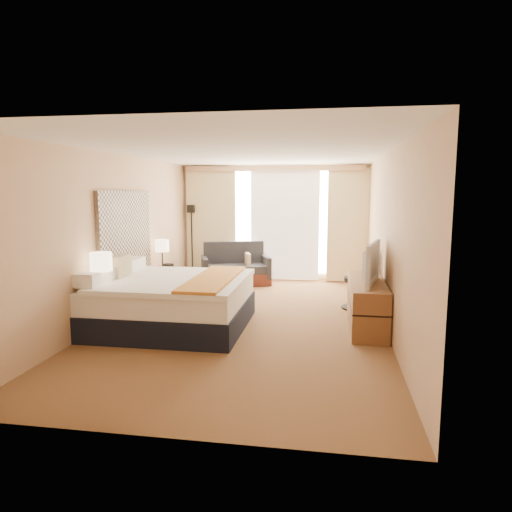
# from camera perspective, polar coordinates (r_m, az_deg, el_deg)

# --- Properties ---
(floor) EXTENTS (4.20, 7.00, 0.02)m
(floor) POSITION_cam_1_polar(r_m,az_deg,el_deg) (7.26, -1.15, -8.07)
(floor) COLOR #4F1D16
(floor) RESTS_ON ground
(ceiling) EXTENTS (4.20, 7.00, 0.02)m
(ceiling) POSITION_cam_1_polar(r_m,az_deg,el_deg) (6.99, -1.21, 12.86)
(ceiling) COLOR white
(ceiling) RESTS_ON wall_back
(wall_back) EXTENTS (4.20, 0.02, 2.60)m
(wall_back) POSITION_cam_1_polar(r_m,az_deg,el_deg) (10.45, 2.29, 4.16)
(wall_back) COLOR #D7AB83
(wall_back) RESTS_ON ground
(wall_front) EXTENTS (4.20, 0.02, 2.60)m
(wall_front) POSITION_cam_1_polar(r_m,az_deg,el_deg) (3.65, -11.14, -3.47)
(wall_front) COLOR #D7AB83
(wall_front) RESTS_ON ground
(wall_left) EXTENTS (0.02, 7.00, 2.60)m
(wall_left) POSITION_cam_1_polar(r_m,az_deg,el_deg) (7.67, -16.83, 2.37)
(wall_left) COLOR #D7AB83
(wall_left) RESTS_ON ground
(wall_right) EXTENTS (0.02, 7.00, 2.60)m
(wall_right) POSITION_cam_1_polar(r_m,az_deg,el_deg) (6.94, 16.14, 1.83)
(wall_right) COLOR #D7AB83
(wall_right) RESTS_ON ground
(headboard) EXTENTS (0.06, 1.85, 1.50)m
(headboard) POSITION_cam_1_polar(r_m,az_deg,el_deg) (7.83, -15.92, 2.37)
(headboard) COLOR black
(headboard) RESTS_ON wall_left
(nightstand_left) EXTENTS (0.45, 0.52, 0.55)m
(nightstand_left) POSITION_cam_1_polar(r_m,az_deg,el_deg) (6.82, -18.60, -7.16)
(nightstand_left) COLOR brown
(nightstand_left) RESTS_ON floor
(nightstand_right) EXTENTS (0.45, 0.52, 0.55)m
(nightstand_right) POSITION_cam_1_polar(r_m,az_deg,el_deg) (9.04, -11.23, -3.17)
(nightstand_right) COLOR brown
(nightstand_right) RESTS_ON floor
(media_dresser) EXTENTS (0.50, 1.80, 0.70)m
(media_dresser) POSITION_cam_1_polar(r_m,az_deg,el_deg) (7.08, 13.65, -5.78)
(media_dresser) COLOR brown
(media_dresser) RESTS_ON floor
(window) EXTENTS (2.30, 0.02, 2.30)m
(window) POSITION_cam_1_polar(r_m,az_deg,el_deg) (10.40, 3.64, 4.24)
(window) COLOR white
(window) RESTS_ON wall_back
(curtains) EXTENTS (4.12, 0.19, 2.56)m
(curtains) POSITION_cam_1_polar(r_m,az_deg,el_deg) (10.33, 2.20, 4.72)
(curtains) COLOR beige
(curtains) RESTS_ON floor
(bed) EXTENTS (2.19, 2.01, 1.07)m
(bed) POSITION_cam_1_polar(r_m,az_deg,el_deg) (6.96, -10.59, -5.59)
(bed) COLOR black
(bed) RESTS_ON floor
(loveseat) EXTENTS (1.63, 1.21, 0.91)m
(loveseat) POSITION_cam_1_polar(r_m,az_deg,el_deg) (10.02, -2.56, -1.78)
(loveseat) COLOR #522117
(loveseat) RESTS_ON floor
(floor_lamp) EXTENTS (0.22, 0.22, 1.71)m
(floor_lamp) POSITION_cam_1_polar(r_m,az_deg,el_deg) (10.66, -8.06, 3.66)
(floor_lamp) COLOR black
(floor_lamp) RESTS_ON floor
(desk_chair) EXTENTS (0.52, 0.52, 1.08)m
(desk_chair) POSITION_cam_1_polar(r_m,az_deg,el_deg) (8.05, 12.97, -3.12)
(desk_chair) COLOR black
(desk_chair) RESTS_ON floor
(lamp_left) EXTENTS (0.30, 0.30, 0.63)m
(lamp_left) POSITION_cam_1_polar(r_m,az_deg,el_deg) (6.67, -18.81, -0.80)
(lamp_left) COLOR black
(lamp_left) RESTS_ON nightstand_left
(lamp_right) EXTENTS (0.26, 0.26, 0.55)m
(lamp_right) POSITION_cam_1_polar(r_m,az_deg,el_deg) (8.87, -11.67, 1.20)
(lamp_right) COLOR black
(lamp_right) RESTS_ON nightstand_right
(tissue_box) EXTENTS (0.13, 0.13, 0.11)m
(tissue_box) POSITION_cam_1_polar(r_m,az_deg,el_deg) (6.65, -18.89, -4.62)
(tissue_box) COLOR #9CB7F1
(tissue_box) RESTS_ON nightstand_left
(telephone) EXTENTS (0.22, 0.20, 0.07)m
(telephone) POSITION_cam_1_polar(r_m,az_deg,el_deg) (9.06, -10.94, -1.16)
(telephone) COLOR black
(telephone) RESTS_ON nightstand_right
(television) EXTENTS (0.36, 1.04, 0.60)m
(television) POSITION_cam_1_polar(r_m,az_deg,el_deg) (6.75, 13.54, -0.82)
(television) COLOR black
(television) RESTS_ON media_dresser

